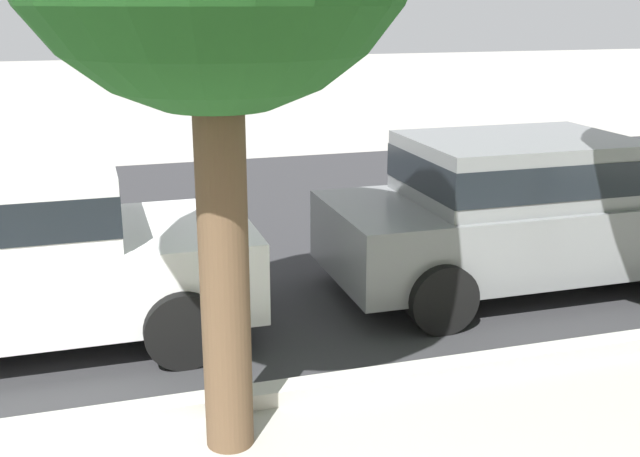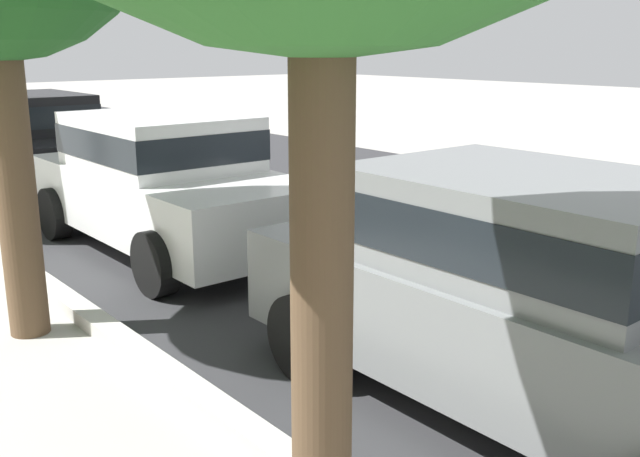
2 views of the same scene
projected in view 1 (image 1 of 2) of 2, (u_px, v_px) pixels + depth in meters
The scene contains 4 objects.
street_surface at pixel (80, 240), 9.56m from camera, with size 60.00×9.00×0.01m, color #2D2D30.
curb_stone at pixel (82, 422), 5.32m from camera, with size 60.00×0.20×0.12m, color #B2AFA8.
parked_car_white at pixel (0, 251), 6.44m from camera, with size 4.10×1.93×1.56m.
parked_car_grey at pixel (523, 207), 7.82m from camera, with size 4.10×1.93×1.56m.
Camera 1 is at (0.19, -2.10, 2.84)m, focal length 43.41 mm.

